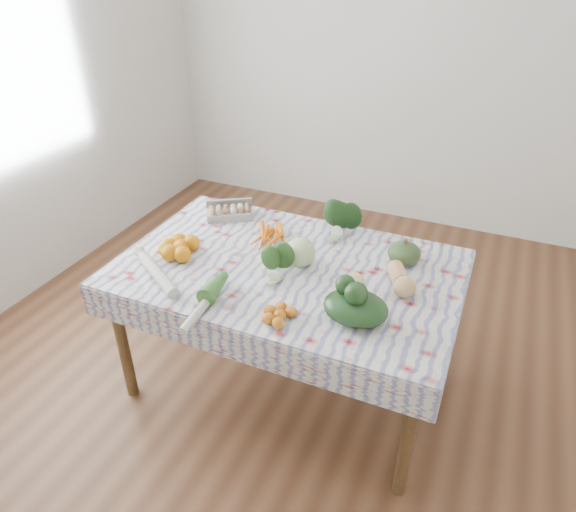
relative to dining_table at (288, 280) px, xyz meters
The scene contains 17 objects.
ground 0.68m from the dining_table, ahead, with size 4.50×4.50×0.00m, color #55311D.
wall_back 2.36m from the dining_table, 90.00° to the left, with size 4.00×0.04×2.80m, color silver.
dining_table is the anchor object (origin of this frame).
tablecloth 0.08m from the dining_table, ahead, with size 1.66×1.06×0.01m, color silver.
egg_carton 0.61m from the dining_table, 147.17° to the left, with size 0.26×0.11×0.07m, color #A6A6A1.
carrot_bunch 0.26m from the dining_table, 137.25° to the left, with size 0.24×0.22×0.04m, color orange.
kale_bunch 0.46m from the dining_table, 71.92° to the left, with size 0.17×0.15×0.15m, color #173412.
kabocha_squash 0.59m from the dining_table, 27.53° to the left, with size 0.16×0.16×0.11m, color #395427.
cabbage 0.17m from the dining_table, 33.82° to the left, with size 0.15×0.15×0.15m, color #BEDC8F.
butternut_squash 0.57m from the dining_table, ahead, with size 0.10×0.23×0.10m, color tan.
orange_cluster 0.57m from the dining_table, 167.28° to the right, with size 0.27×0.27×0.09m, color orange.
broccoli 0.18m from the dining_table, 91.89° to the right, with size 0.14×0.14×0.10m, color #27521C.
mandarin_cluster 0.43m from the dining_table, 71.22° to the right, with size 0.18×0.18×0.05m, color orange.
grapefruit 0.40m from the dining_table, 13.42° to the right, with size 0.10×0.10×0.10m, color #EBE17F.
spinach_bag 0.52m from the dining_table, 32.25° to the right, with size 0.28×0.22×0.12m, color black.
daikon 0.63m from the dining_table, 145.91° to the right, with size 0.06×0.06×0.40m, color beige.
leek 0.51m from the dining_table, 113.46° to the right, with size 0.04×0.04×0.39m, color beige.
Camera 1 is at (0.85, -1.94, 2.13)m, focal length 32.00 mm.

